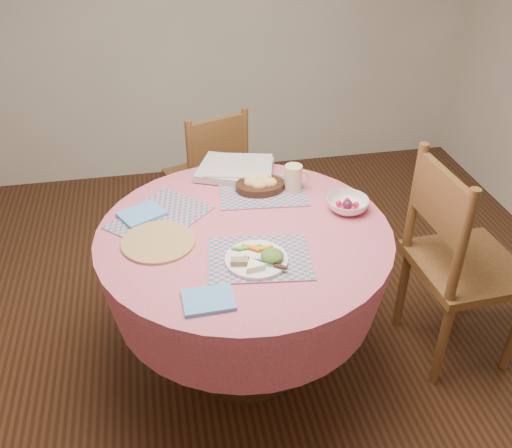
# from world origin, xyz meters

# --- Properties ---
(ground) EXTENTS (4.00, 4.00, 0.00)m
(ground) POSITION_xyz_m (0.00, 0.00, 0.00)
(ground) COLOR #331C0F
(ground) RESTS_ON ground
(dining_table) EXTENTS (1.24, 1.24, 0.75)m
(dining_table) POSITION_xyz_m (0.00, 0.00, 0.56)
(dining_table) COLOR #D0616C
(dining_table) RESTS_ON ground
(chair_right) EXTENTS (0.48, 0.50, 1.04)m
(chair_right) POSITION_xyz_m (0.95, -0.10, 0.54)
(chair_right) COLOR brown
(chair_right) RESTS_ON ground
(chair_back) EXTENTS (0.52, 0.51, 0.90)m
(chair_back) POSITION_xyz_m (-0.03, 1.03, 0.47)
(chair_back) COLOR brown
(chair_back) RESTS_ON ground
(placemat_front) EXTENTS (0.43, 0.35, 0.01)m
(placemat_front) POSITION_xyz_m (0.03, -0.20, 0.75)
(placemat_front) COLOR #167C74
(placemat_front) RESTS_ON dining_table
(placemat_left) EXTENTS (0.49, 0.50, 0.01)m
(placemat_left) POSITION_xyz_m (-0.34, 0.17, 0.75)
(placemat_left) COLOR #167C74
(placemat_left) RESTS_ON dining_table
(placemat_back) EXTENTS (0.43, 0.34, 0.01)m
(placemat_back) POSITION_xyz_m (0.14, 0.30, 0.75)
(placemat_back) COLOR #167C74
(placemat_back) RESTS_ON dining_table
(wicker_trivet) EXTENTS (0.30, 0.30, 0.01)m
(wicker_trivet) POSITION_xyz_m (-0.36, -0.02, 0.76)
(wicker_trivet) COLOR olive
(wicker_trivet) RESTS_ON dining_table
(napkin_near) EXTENTS (0.18, 0.15, 0.01)m
(napkin_near) POSITION_xyz_m (-0.20, -0.41, 0.76)
(napkin_near) COLOR #5699DD
(napkin_near) RESTS_ON dining_table
(napkin_far) EXTENTS (0.22, 0.21, 0.01)m
(napkin_far) POSITION_xyz_m (-0.42, 0.19, 0.76)
(napkin_far) COLOR #5699DD
(napkin_far) RESTS_ON placemat_left
(dinner_plate) EXTENTS (0.24, 0.24, 0.05)m
(dinner_plate) POSITION_xyz_m (0.02, -0.22, 0.77)
(dinner_plate) COLOR white
(dinner_plate) RESTS_ON placemat_front
(bread_bowl) EXTENTS (0.23, 0.23, 0.08)m
(bread_bowl) POSITION_xyz_m (0.13, 0.32, 0.79)
(bread_bowl) COLOR black
(bread_bowl) RESTS_ON placemat_back
(latte_mug) EXTENTS (0.12, 0.08, 0.12)m
(latte_mug) POSITION_xyz_m (0.28, 0.29, 0.82)
(latte_mug) COLOR beige
(latte_mug) RESTS_ON placemat_back
(fruit_bowl) EXTENTS (0.20, 0.20, 0.06)m
(fruit_bowl) POSITION_xyz_m (0.47, 0.08, 0.78)
(fruit_bowl) COLOR white
(fruit_bowl) RESTS_ON dining_table
(newspaper_stack) EXTENTS (0.42, 0.38, 0.04)m
(newspaper_stack) POSITION_xyz_m (0.04, 0.50, 0.78)
(newspaper_stack) COLOR silver
(newspaper_stack) RESTS_ON dining_table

